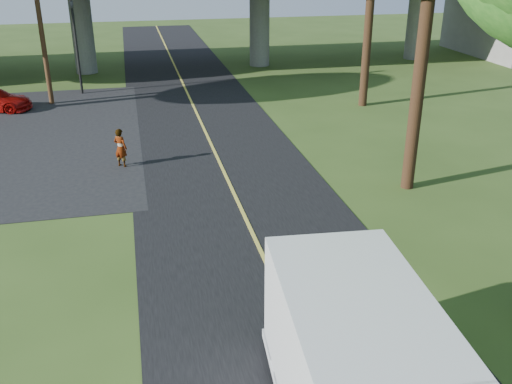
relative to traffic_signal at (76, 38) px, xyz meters
name	(u,v)px	position (x,y,z in m)	size (l,w,h in m)	color
road	(233,191)	(6.00, -16.00, -3.19)	(7.00, 90.00, 0.02)	black
lane_line	(233,190)	(6.00, -16.00, -3.17)	(0.12, 90.00, 0.01)	gold
overpass	(172,1)	(6.00, 6.00, 1.36)	(54.00, 10.00, 7.30)	slate
traffic_signal	(76,38)	(0.00, 0.00, 0.00)	(0.18, 0.22, 5.20)	black
utility_pole	(39,17)	(-1.50, -2.00, 1.40)	(1.60, 0.26, 9.00)	#472D19
pedestrian	(121,148)	(2.20, -12.64, -2.43)	(0.56, 0.37, 1.54)	gray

